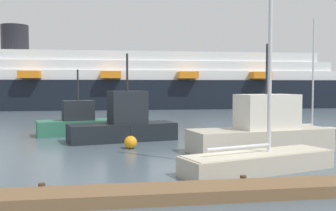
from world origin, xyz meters
TOP-DOWN VIEW (x-y plane):
  - ground_plane at (0.00, 0.00)m, footprint 600.00×600.00m
  - dock_pier at (0.00, -4.36)m, footprint 18.28×1.82m
  - sailboat_2 at (1.69, -0.80)m, footprint 7.63×4.04m
  - sailboat_3 at (10.47, 10.95)m, footprint 5.39×1.74m
  - fishing_boat_0 at (-6.95, 13.92)m, footprint 7.20×3.66m
  - fishing_boat_1 at (4.02, 4.41)m, footprint 8.78×4.03m
  - fishing_boat_2 at (-3.81, 10.10)m, footprint 7.80×4.16m
  - channel_buoy_0 at (-3.58, 6.56)m, footprint 0.79×0.79m
  - cruise_ship at (-4.24, 49.05)m, footprint 84.89×14.36m

SIDE VIEW (x-z plane):
  - ground_plane at x=0.00m, z-range 0.00..0.00m
  - dock_pier at x=0.00m, z-range -0.04..0.46m
  - channel_buoy_0 at x=-3.58m, z-range -0.30..1.09m
  - sailboat_3 at x=10.47m, z-range -4.10..4.94m
  - sailboat_2 at x=1.69m, z-range -5.45..6.67m
  - fishing_boat_0 at x=-6.95m, z-range -1.62..3.47m
  - fishing_boat_2 at x=-3.81m, z-range -1.87..4.22m
  - fishing_boat_1 at x=4.02m, z-range -1.95..4.36m
  - cruise_ship at x=-4.24m, z-range -2.48..10.99m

